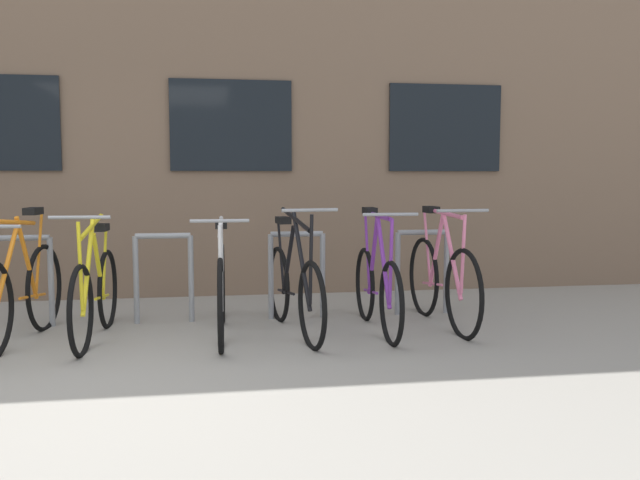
{
  "coord_description": "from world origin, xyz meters",
  "views": [
    {
      "loc": [
        0.94,
        -4.3,
        1.31
      ],
      "look_at": [
        1.91,
        1.6,
        0.75
      ],
      "focal_mm": 38.46,
      "sensor_mm": 36.0,
      "label": 1
    }
  ],
  "objects_px": {
    "bicycle_orange": "(20,293)",
    "bicycle_pink": "(442,280)",
    "bicycle_white": "(222,288)",
    "bicycle_yellow": "(95,293)",
    "bicycle_black": "(294,287)",
    "bicycle_purple": "(377,286)"
  },
  "relations": [
    {
      "from": "bicycle_orange",
      "to": "bicycle_black",
      "type": "distance_m",
      "value": 2.16
    },
    {
      "from": "bicycle_purple",
      "to": "bicycle_pink",
      "type": "xyz_separation_m",
      "value": [
        0.61,
        0.11,
        0.02
      ]
    },
    {
      "from": "bicycle_white",
      "to": "bicycle_orange",
      "type": "xyz_separation_m",
      "value": [
        -1.56,
        -0.04,
        0.01
      ]
    },
    {
      "from": "bicycle_black",
      "to": "bicycle_orange",
      "type": "bearing_deg",
      "value": -179.65
    },
    {
      "from": "bicycle_yellow",
      "to": "bicycle_black",
      "type": "xyz_separation_m",
      "value": [
        1.6,
        -0.03,
        0.01
      ]
    },
    {
      "from": "bicycle_white",
      "to": "bicycle_pink",
      "type": "height_order",
      "value": "bicycle_pink"
    },
    {
      "from": "bicycle_pink",
      "to": "bicycle_black",
      "type": "relative_size",
      "value": 0.98
    },
    {
      "from": "bicycle_pink",
      "to": "bicycle_orange",
      "type": "distance_m",
      "value": 3.49
    },
    {
      "from": "bicycle_orange",
      "to": "bicycle_black",
      "type": "xyz_separation_m",
      "value": [
        2.16,
        0.01,
        -0.02
      ]
    },
    {
      "from": "bicycle_purple",
      "to": "bicycle_black",
      "type": "xyz_separation_m",
      "value": [
        -0.71,
        0.03,
        0.0
      ]
    },
    {
      "from": "bicycle_pink",
      "to": "bicycle_orange",
      "type": "bearing_deg",
      "value": -178.43
    },
    {
      "from": "bicycle_orange",
      "to": "bicycle_pink",
      "type": "bearing_deg",
      "value": 1.57
    },
    {
      "from": "bicycle_purple",
      "to": "bicycle_yellow",
      "type": "relative_size",
      "value": 0.99
    },
    {
      "from": "bicycle_yellow",
      "to": "bicycle_black",
      "type": "height_order",
      "value": "bicycle_black"
    },
    {
      "from": "bicycle_orange",
      "to": "bicycle_black",
      "type": "bearing_deg",
      "value": 0.35
    },
    {
      "from": "bicycle_black",
      "to": "bicycle_yellow",
      "type": "bearing_deg",
      "value": 179.04
    },
    {
      "from": "bicycle_purple",
      "to": "bicycle_white",
      "type": "distance_m",
      "value": 1.31
    },
    {
      "from": "bicycle_white",
      "to": "bicycle_pink",
      "type": "distance_m",
      "value": 1.92
    },
    {
      "from": "bicycle_purple",
      "to": "bicycle_orange",
      "type": "distance_m",
      "value": 2.87
    },
    {
      "from": "bicycle_pink",
      "to": "bicycle_black",
      "type": "height_order",
      "value": "bicycle_black"
    },
    {
      "from": "bicycle_pink",
      "to": "bicycle_black",
      "type": "distance_m",
      "value": 1.32
    },
    {
      "from": "bicycle_pink",
      "to": "bicycle_white",
      "type": "bearing_deg",
      "value": -178.46
    }
  ]
}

